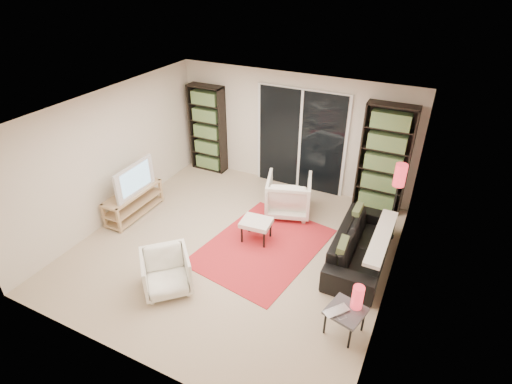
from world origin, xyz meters
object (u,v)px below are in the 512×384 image
sofa (362,246)px  floor_lamp (399,183)px  armchair_front (166,272)px  ottoman (256,223)px  tv_stand (134,202)px  bookshelf_right (384,159)px  armchair_back (289,195)px  side_table (346,313)px  bookshelf_left (208,129)px

sofa → floor_lamp: bearing=-19.6°
armchair_front → ottoman: 1.78m
tv_stand → floor_lamp: size_ratio=0.89×
bookshelf_right → tv_stand: bearing=-151.0°
tv_stand → armchair_front: armchair_front is taller
armchair_front → ottoman: armchair_front is taller
sofa → tv_stand: bearing=96.7°
bookshelf_right → sofa: 1.89m
armchair_back → sofa: bearing=135.5°
tv_stand → floor_lamp: floor_lamp is taller
armchair_back → floor_lamp: (1.89, 0.06, 0.71)m
side_table → sofa: bearing=95.4°
sofa → armchair_front: armchair_front is taller
ottoman → bookshelf_right: bearing=50.0°
armchair_back → floor_lamp: floor_lamp is taller
ottoman → floor_lamp: (2.06, 1.11, 0.75)m
armchair_front → side_table: 2.60m
floor_lamp → armchair_back: bearing=-178.3°
armchair_back → armchair_front: bearing=55.1°
armchair_front → side_table: (2.57, 0.36, 0.04)m
sofa → floor_lamp: (0.29, 0.86, 0.80)m
bookshelf_left → armchair_front: bearing=-67.3°
floor_lamp → tv_stand: bearing=-162.6°
ottoman → sofa: bearing=8.3°
bookshelf_left → armchair_back: bookshelf_left is taller
tv_stand → sofa: 4.25m
bookshelf_left → armchair_front: (1.52, -3.64, -0.66)m
armchair_back → floor_lamp: 2.02m
armchair_back → side_table: (1.74, -2.34, -0.03)m
tv_stand → bookshelf_left: bearing=83.3°
sofa → armchair_back: armchair_back is taller
bookshelf_right → tv_stand: (-4.12, -2.28, -0.79)m
bookshelf_right → floor_lamp: size_ratio=1.47×
tv_stand → ottoman: (2.45, 0.30, 0.08)m
armchair_front → side_table: bearing=-35.6°
ottoman → floor_lamp: floor_lamp is taller
armchair_back → floor_lamp: bearing=163.8°
sofa → armchair_front: size_ratio=2.89×
armchair_front → floor_lamp: 3.95m
bookshelf_right → ottoman: (-1.67, -1.99, -0.71)m
bookshelf_right → floor_lamp: 0.96m
armchair_front → ottoman: size_ratio=1.27×
bookshelf_left → side_table: bearing=-38.6°
side_table → floor_lamp: (0.15, 2.40, 0.74)m
sofa → armchair_back: 1.79m
bookshelf_right → armchair_back: 1.89m
armchair_back → floor_lamp: size_ratio=0.59×
bookshelf_right → sofa: size_ratio=1.05×
bookshelf_left → side_table: bookshelf_left is taller
armchair_back → ottoman: (-0.17, -1.06, -0.04)m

